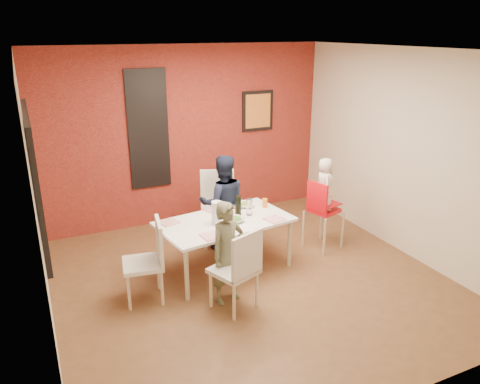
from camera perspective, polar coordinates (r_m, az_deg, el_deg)
name	(u,v)px	position (r m, az deg, el deg)	size (l,w,h in m)	color
ground	(250,280)	(5.82, 1.27, -10.71)	(4.50, 4.50, 0.00)	brown
ceiling	(252,50)	(5.04, 1.50, 16.92)	(4.50, 4.50, 0.02)	silver
wall_back	(187,135)	(7.29, -6.52, 6.86)	(4.50, 0.02, 2.70)	beige
wall_front	(390,260)	(3.54, 17.83, -7.88)	(4.50, 0.02, 2.70)	beige
wall_left	(36,205)	(4.77, -23.65, -1.47)	(0.02, 4.50, 2.70)	beige
wall_right	(404,154)	(6.55, 19.39, 4.44)	(0.02, 4.50, 2.70)	beige
brick_accent_wall	(187,136)	(7.27, -6.47, 6.83)	(4.50, 0.02, 2.70)	maroon
picture_window_frame	(35,178)	(4.90, -23.72, 1.53)	(0.05, 1.70, 1.30)	black
picture_window_pane	(37,178)	(4.90, -23.54, 1.55)	(0.02, 1.55, 1.15)	black
glassblock_strip	(148,130)	(7.06, -11.12, 7.47)	(0.55, 0.03, 1.70)	silver
glassblock_surround	(148,130)	(7.06, -11.11, 7.46)	(0.60, 0.03, 1.76)	black
art_print_frame	(258,111)	(7.65, 2.16, 9.86)	(0.54, 0.03, 0.64)	black
art_print_canvas	(258,111)	(7.64, 2.21, 9.84)	(0.44, 0.01, 0.54)	orange
dining_table	(225,225)	(5.80, -1.86, -4.01)	(1.73, 1.13, 0.67)	white
chair_near	(239,267)	(5.02, -0.08, -9.08)	(0.56, 0.56, 0.94)	beige
chair_far	(218,203)	(6.62, -2.70, -1.34)	(0.60, 0.60, 1.03)	silver
chair_left	(150,257)	(5.32, -10.91, -7.74)	(0.50, 0.50, 0.94)	silver
high_chair	(322,208)	(6.48, 9.96, -1.96)	(0.50, 0.50, 0.98)	red
child_near	(228,253)	(5.17, -1.51, -7.39)	(0.43, 0.28, 1.18)	brown
child_far	(223,203)	(6.36, -2.10, -1.32)	(0.65, 0.51, 1.34)	#151C30
toddler	(324,184)	(6.38, 10.26, 0.99)	(0.35, 0.23, 0.71)	white
plate_near_left	(212,236)	(5.36, -3.45, -5.34)	(0.23, 0.23, 0.01)	white
plate_far_mid	(213,210)	(6.11, -3.34, -2.14)	(0.20, 0.20, 0.01)	silver
plate_near_right	(275,219)	(5.81, 4.25, -3.31)	(0.22, 0.22, 0.01)	white
plate_far_left	(169,222)	(5.77, -8.64, -3.66)	(0.21, 0.21, 0.01)	white
salad_bowl_a	(235,220)	(5.72, -0.56, -3.43)	(0.22, 0.22, 0.05)	silver
salad_bowl_b	(246,205)	(6.20, 0.73, -1.56)	(0.23, 0.23, 0.06)	white
wine_bottle	(238,206)	(5.84, -0.19, -1.77)	(0.07, 0.07, 0.27)	black
wine_glass_a	(231,221)	(5.53, -1.12, -3.53)	(0.06, 0.06, 0.18)	white
wine_glass_b	(249,207)	(5.91, 1.15, -1.83)	(0.07, 0.07, 0.21)	white
paper_towel_roll	(217,213)	(5.63, -2.85, -2.55)	(0.13, 0.13, 0.29)	silver
condiment_red	(236,211)	(5.87, -0.46, -2.34)	(0.04, 0.04, 0.14)	red
condiment_green	(231,211)	(5.87, -1.14, -2.27)	(0.04, 0.04, 0.16)	#346722
condiment_brown	(230,210)	(5.89, -1.24, -2.21)	(0.04, 0.04, 0.15)	brown
sippy_cup	(265,203)	(6.18, 3.05, -1.35)	(0.07, 0.07, 0.12)	orange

